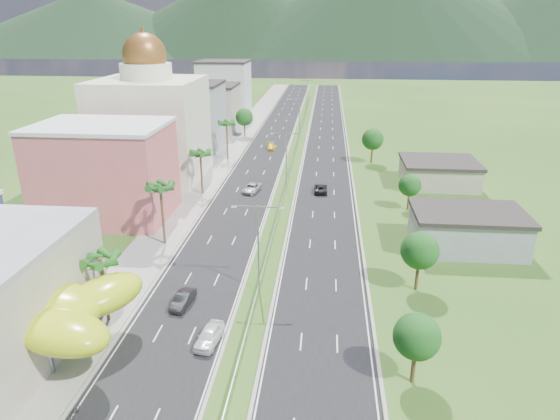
# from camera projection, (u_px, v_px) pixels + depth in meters

# --- Properties ---
(ground) EXTENTS (500.00, 500.00, 0.00)m
(ground) POSITION_uv_depth(u_px,v_px,m) (246.00, 339.00, 51.26)
(ground) COLOR #2D5119
(ground) RESTS_ON ground
(road_left) EXTENTS (11.00, 260.00, 0.04)m
(road_left) POSITION_uv_depth(u_px,v_px,m) (271.00, 141.00, 135.71)
(road_left) COLOR black
(road_left) RESTS_ON ground
(road_right) EXTENTS (11.00, 260.00, 0.04)m
(road_right) POSITION_uv_depth(u_px,v_px,m) (326.00, 142.00, 134.39)
(road_right) COLOR black
(road_right) RESTS_ON ground
(sidewalk_left) EXTENTS (7.00, 260.00, 0.12)m
(sidewalk_left) POSITION_uv_depth(u_px,v_px,m) (236.00, 140.00, 136.54)
(sidewalk_left) COLOR gray
(sidewalk_left) RESTS_ON ground
(median_guardrail) EXTENTS (0.10, 216.06, 0.76)m
(median_guardrail) POSITION_uv_depth(u_px,v_px,m) (294.00, 156.00, 118.07)
(median_guardrail) COLOR gray
(median_guardrail) RESTS_ON ground
(streetlight_median_b) EXTENTS (6.04, 0.25, 11.00)m
(streetlight_median_b) POSITION_uv_depth(u_px,v_px,m) (258.00, 239.00, 58.18)
(streetlight_median_b) COLOR gray
(streetlight_median_b) RESTS_ON ground
(streetlight_median_c) EXTENTS (6.04, 0.25, 11.00)m
(streetlight_median_c) POSITION_uv_depth(u_px,v_px,m) (286.00, 154.00, 95.43)
(streetlight_median_c) COLOR gray
(streetlight_median_c) RESTS_ON ground
(streetlight_median_d) EXTENTS (6.04, 0.25, 11.00)m
(streetlight_median_d) POSITION_uv_depth(u_px,v_px,m) (300.00, 114.00, 137.33)
(streetlight_median_d) COLOR gray
(streetlight_median_d) RESTS_ON ground
(streetlight_median_e) EXTENTS (6.04, 0.25, 11.00)m
(streetlight_median_e) POSITION_uv_depth(u_px,v_px,m) (307.00, 92.00, 179.22)
(streetlight_median_e) COLOR gray
(streetlight_median_e) RESTS_ON ground
(lime_canopy) EXTENTS (18.00, 15.00, 7.40)m
(lime_canopy) POSITION_uv_depth(u_px,v_px,m) (31.00, 308.00, 47.53)
(lime_canopy) COLOR #AEC513
(lime_canopy) RESTS_ON ground
(pink_shophouse) EXTENTS (20.00, 15.00, 15.00)m
(pink_shophouse) POSITION_uv_depth(u_px,v_px,m) (105.00, 173.00, 80.87)
(pink_shophouse) COLOR #D5575F
(pink_shophouse) RESTS_ON ground
(domed_building) EXTENTS (20.00, 20.00, 28.70)m
(domed_building) POSITION_uv_depth(u_px,v_px,m) (151.00, 123.00, 100.92)
(domed_building) COLOR beige
(domed_building) RESTS_ON ground
(midrise_grey) EXTENTS (16.00, 15.00, 16.00)m
(midrise_grey) POSITION_uv_depth(u_px,v_px,m) (189.00, 117.00, 125.30)
(midrise_grey) COLOR gray
(midrise_grey) RESTS_ON ground
(midrise_beige) EXTENTS (16.00, 15.00, 13.00)m
(midrise_beige) POSITION_uv_depth(u_px,v_px,m) (209.00, 109.00, 146.31)
(midrise_beige) COLOR #9C9580
(midrise_beige) RESTS_ON ground
(midrise_white) EXTENTS (16.00, 15.00, 18.00)m
(midrise_white) POSITION_uv_depth(u_px,v_px,m) (225.00, 90.00, 166.84)
(midrise_white) COLOR silver
(midrise_white) RESTS_ON ground
(shed_near) EXTENTS (15.00, 10.00, 5.00)m
(shed_near) POSITION_uv_depth(u_px,v_px,m) (467.00, 231.00, 71.19)
(shed_near) COLOR gray
(shed_near) RESTS_ON ground
(shed_far) EXTENTS (14.00, 12.00, 4.40)m
(shed_far) POSITION_uv_depth(u_px,v_px,m) (439.00, 174.00, 99.05)
(shed_far) COLOR #9C9580
(shed_far) RESTS_ON ground
(palm_tree_b) EXTENTS (3.60, 3.60, 8.10)m
(palm_tree_b) POSITION_uv_depth(u_px,v_px,m) (101.00, 262.00, 51.99)
(palm_tree_b) COLOR #47301C
(palm_tree_b) RESTS_ON ground
(palm_tree_c) EXTENTS (3.60, 3.60, 9.60)m
(palm_tree_c) POSITION_uv_depth(u_px,v_px,m) (160.00, 189.00, 70.10)
(palm_tree_c) COLOR #47301C
(palm_tree_c) RESTS_ON ground
(palm_tree_d) EXTENTS (3.60, 3.60, 8.60)m
(palm_tree_d) POSITION_uv_depth(u_px,v_px,m) (200.00, 155.00, 91.86)
(palm_tree_d) COLOR #47301C
(palm_tree_d) RESTS_ON ground
(palm_tree_e) EXTENTS (3.60, 3.60, 9.40)m
(palm_tree_e) POSITION_uv_depth(u_px,v_px,m) (227.00, 125.00, 114.86)
(palm_tree_e) COLOR #47301C
(palm_tree_e) RESTS_ON ground
(leafy_tree_lfar) EXTENTS (4.90, 4.90, 8.05)m
(leafy_tree_lfar) POSITION_uv_depth(u_px,v_px,m) (244.00, 117.00, 139.11)
(leafy_tree_lfar) COLOR #47301C
(leafy_tree_lfar) RESTS_ON ground
(leafy_tree_ra) EXTENTS (4.20, 4.20, 6.90)m
(leafy_tree_ra) POSITION_uv_depth(u_px,v_px,m) (417.00, 337.00, 43.51)
(leafy_tree_ra) COLOR #47301C
(leafy_tree_ra) RESTS_ON ground
(leafy_tree_rb) EXTENTS (4.55, 4.55, 7.47)m
(leafy_tree_rb) POSITION_uv_depth(u_px,v_px,m) (420.00, 251.00, 58.93)
(leafy_tree_rb) COLOR #47301C
(leafy_tree_rb) RESTS_ON ground
(leafy_tree_rc) EXTENTS (3.85, 3.85, 6.33)m
(leafy_tree_rc) POSITION_uv_depth(u_px,v_px,m) (410.00, 185.00, 85.02)
(leafy_tree_rc) COLOR #47301C
(leafy_tree_rc) RESTS_ON ground
(leafy_tree_rd) EXTENTS (4.90, 4.90, 8.05)m
(leafy_tree_rd) POSITION_uv_depth(u_px,v_px,m) (373.00, 139.00, 112.88)
(leafy_tree_rd) COLOR #47301C
(leafy_tree_rd) RESTS_ON ground
(mountain_ridge) EXTENTS (860.00, 140.00, 90.00)m
(mountain_ridge) POSITION_uv_depth(u_px,v_px,m) (386.00, 57.00, 464.96)
(mountain_ridge) COLOR black
(mountain_ridge) RESTS_ON ground
(car_white_near_left) EXTENTS (2.65, 5.14, 1.67)m
(car_white_near_left) POSITION_uv_depth(u_px,v_px,m) (209.00, 336.00, 50.28)
(car_white_near_left) COLOR white
(car_white_near_left) RESTS_ON road_left
(car_dark_left) EXTENTS (2.18, 4.78, 1.52)m
(car_dark_left) POSITION_uv_depth(u_px,v_px,m) (183.00, 300.00, 56.96)
(car_dark_left) COLOR black
(car_dark_left) RESTS_ON road_left
(car_silver_mid_left) EXTENTS (3.43, 5.84, 1.53)m
(car_silver_mid_left) POSITION_uv_depth(u_px,v_px,m) (252.00, 188.00, 95.17)
(car_silver_mid_left) COLOR #AEAFB6
(car_silver_mid_left) RESTS_ON road_left
(car_yellow_far_left) EXTENTS (2.62, 5.10, 1.42)m
(car_yellow_far_left) POSITION_uv_depth(u_px,v_px,m) (271.00, 146.00, 127.03)
(car_yellow_far_left) COLOR gold
(car_yellow_far_left) RESTS_ON road_left
(car_dark_far_right) EXTENTS (2.49, 5.26, 1.45)m
(car_dark_far_right) POSITION_uv_depth(u_px,v_px,m) (321.00, 188.00, 95.00)
(car_dark_far_right) COLOR black
(car_dark_far_right) RESTS_ON road_right
(motorcycle) EXTENTS (0.61, 1.81, 1.14)m
(motorcycle) POSITION_uv_depth(u_px,v_px,m) (74.00, 412.00, 40.86)
(motorcycle) COLOR black
(motorcycle) RESTS_ON road_left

